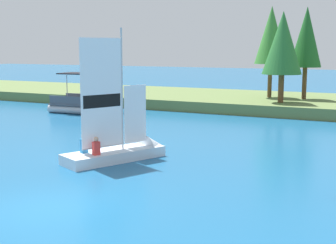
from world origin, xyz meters
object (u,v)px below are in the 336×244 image
at_px(shoreline_tree_left, 271,35).
at_px(shoreline_tree_centre, 306,37).
at_px(shoreline_tree_midleft, 283,43).
at_px(sailboat, 129,148).
at_px(pontoon_boat, 85,104).

height_order(shoreline_tree_left, shoreline_tree_centre, shoreline_tree_left).
relative_size(shoreline_tree_midleft, sailboat, 1.09).
distance_m(shoreline_tree_left, shoreline_tree_midleft, 3.72).
bearing_deg(sailboat, shoreline_tree_left, 21.89).
height_order(shoreline_tree_left, sailboat, shoreline_tree_left).
bearing_deg(shoreline_tree_midleft, shoreline_tree_centre, 70.82).
height_order(shoreline_tree_midleft, pontoon_boat, shoreline_tree_midleft).
distance_m(shoreline_tree_centre, pontoon_boat, 17.52).
height_order(shoreline_tree_centre, pontoon_boat, shoreline_tree_centre).
distance_m(shoreline_tree_midleft, sailboat, 17.86).
bearing_deg(pontoon_boat, sailboat, -50.69).
bearing_deg(shoreline_tree_left, shoreline_tree_midleft, -63.17).
xyz_separation_m(shoreline_tree_left, shoreline_tree_centre, (2.74, -0.14, -0.19)).
height_order(shoreline_tree_left, pontoon_boat, shoreline_tree_left).
distance_m(shoreline_tree_midleft, shoreline_tree_centre, 3.35).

